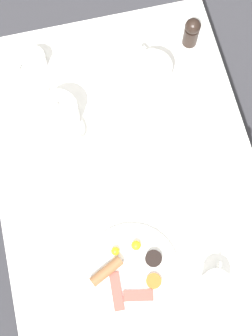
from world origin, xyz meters
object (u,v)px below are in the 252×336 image
knife_by_plate (123,177)px  pepper_grinder (192,32)px  breakfast_plate (130,270)px  teapot_far (151,74)px  fork_by_plate (44,226)px  teacup_with_saucer_left (215,284)px  napkin_folded (202,204)px  teapot_near (59,115)px  teacup_with_saucer_right (34,62)px

knife_by_plate → pepper_grinder: bearing=-128.3°
breakfast_plate → teapot_far: size_ratio=1.29×
pepper_grinder → fork_by_plate: (0.59, 0.51, -0.06)m
teapot_far → teacup_with_saucer_left: bearing=-7.2°
napkin_folded → knife_by_plate: 0.25m
teapot_far → pepper_grinder: teapot_far is taller
breakfast_plate → pepper_grinder: pepper_grinder is taller
napkin_folded → teapot_far: bearing=-83.5°
teapot_far → napkin_folded: size_ratio=1.04×
breakfast_plate → knife_by_plate: breakfast_plate is taller
teacup_with_saucer_left → knife_by_plate: size_ratio=0.77×
napkin_folded → fork_by_plate: (0.48, -0.04, -0.00)m
teacup_with_saucer_left → fork_by_plate: size_ratio=0.72×
breakfast_plate → fork_by_plate: size_ratio=1.50×
teapot_far → napkin_folded: 0.44m
teacup_with_saucer_left → napkin_folded: 0.24m
breakfast_plate → teacup_with_saucer_left: 0.24m
breakfast_plate → teapot_near: teapot_near is taller
teapot_far → teacup_with_saucer_right: bearing=-119.9°
teacup_with_saucer_right → napkin_folded: size_ratio=0.64×
teapot_near → teacup_with_saucer_right: size_ratio=1.48×
teapot_far → pepper_grinder: 0.20m
teacup_with_saucer_left → teapot_far: bearing=-88.6°
breakfast_plate → pepper_grinder: size_ratio=2.34×
teapot_near → teacup_with_saucer_right: (0.05, -0.21, -0.02)m
teapot_near → fork_by_plate: size_ratio=1.06×
breakfast_plate → teacup_with_saucer_left: bearing=157.0°
pepper_grinder → napkin_folded: (0.11, 0.55, -0.06)m
teapot_far → teacup_with_saucer_left: 0.67m
teapot_near → teapot_far: (-0.31, -0.07, 0.00)m
breakfast_plate → pepper_grinder: (-0.37, -0.69, 0.05)m
teacup_with_saucer_right → fork_by_plate: 0.54m
pepper_grinder → teacup_with_saucer_left: bearing=79.3°
teacup_with_saucer_left → teapot_near: bearing=-61.2°
teacup_with_saucer_right → pepper_grinder: bearing=177.3°
breakfast_plate → knife_by_plate: bearing=-98.6°
teapot_near → napkin_folded: bearing=-163.8°
teapot_near → teacup_with_saucer_left: bearing=-179.9°
fork_by_plate → teacup_with_saucer_right: bearing=-97.2°
napkin_folded → teacup_with_saucer_left: bearing=81.8°
breakfast_plate → fork_by_plate: 0.29m
fork_by_plate → knife_by_plate: size_ratio=1.07×
pepper_grinder → fork_by_plate: pepper_grinder is taller
teapot_near → fork_by_plate: 0.34m
teacup_with_saucer_right → breakfast_plate: bearing=102.1°
napkin_folded → teapot_near: bearing=-45.2°
teapot_far → teacup_with_saucer_right: 0.39m
teacup_with_saucer_left → pepper_grinder: (-0.15, -0.79, 0.03)m
teacup_with_saucer_right → knife_by_plate: teacup_with_saucer_right is taller
teapot_far → teacup_with_saucer_left: (-0.02, 0.67, -0.02)m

